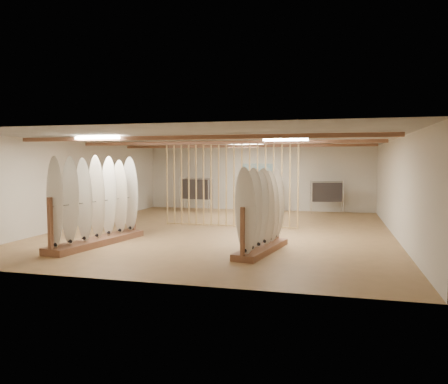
% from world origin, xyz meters
% --- Properties ---
extents(floor, '(12.00, 12.00, 0.00)m').
position_xyz_m(floor, '(0.00, 0.00, 0.00)').
color(floor, '#A17A4E').
rests_on(floor, ground).
extents(ceiling, '(12.00, 12.00, 0.00)m').
position_xyz_m(ceiling, '(0.00, 0.00, 2.80)').
color(ceiling, gray).
rests_on(ceiling, ground).
extents(wall_back, '(12.00, 0.00, 12.00)m').
position_xyz_m(wall_back, '(0.00, 6.00, 1.40)').
color(wall_back, beige).
rests_on(wall_back, ground).
extents(wall_front, '(12.00, 0.00, 12.00)m').
position_xyz_m(wall_front, '(0.00, -6.00, 1.40)').
color(wall_front, beige).
rests_on(wall_front, ground).
extents(wall_left, '(0.00, 12.00, 12.00)m').
position_xyz_m(wall_left, '(-5.00, 0.00, 1.40)').
color(wall_left, beige).
rests_on(wall_left, ground).
extents(wall_right, '(0.00, 12.00, 12.00)m').
position_xyz_m(wall_right, '(5.00, 0.00, 1.40)').
color(wall_right, beige).
rests_on(wall_right, ground).
extents(ceiling_slats, '(9.50, 6.12, 0.10)m').
position_xyz_m(ceiling_slats, '(0.00, 0.00, 2.72)').
color(ceiling_slats, brown).
rests_on(ceiling_slats, ground).
extents(light_panels, '(1.20, 0.35, 0.06)m').
position_xyz_m(light_panels, '(0.00, 0.00, 2.74)').
color(light_panels, white).
rests_on(light_panels, ground).
extents(bamboo_partition, '(4.45, 0.05, 2.78)m').
position_xyz_m(bamboo_partition, '(0.00, 0.80, 1.40)').
color(bamboo_partition, tan).
rests_on(bamboo_partition, ground).
extents(poster, '(1.40, 0.03, 0.90)m').
position_xyz_m(poster, '(0.00, 5.98, 1.60)').
color(poster, teal).
rests_on(poster, ground).
extents(rack_left, '(1.16, 3.26, 2.24)m').
position_xyz_m(rack_left, '(-2.58, -3.07, 0.77)').
color(rack_left, brown).
rests_on(rack_left, floor).
extents(rack_right, '(0.99, 2.50, 1.97)m').
position_xyz_m(rack_right, '(1.67, -2.92, 0.67)').
color(rack_right, brown).
rests_on(rack_right, floor).
extents(clothing_rack_a, '(1.36, 0.59, 1.48)m').
position_xyz_m(clothing_rack_a, '(-2.44, 4.72, 0.96)').
color(clothing_rack_a, silver).
rests_on(clothing_rack_a, floor).
extents(clothing_rack_b, '(1.26, 0.56, 1.37)m').
position_xyz_m(clothing_rack_b, '(3.00, 5.28, 0.89)').
color(clothing_rack_b, silver).
rests_on(clothing_rack_b, floor).
extents(shopper_a, '(0.79, 0.63, 1.89)m').
position_xyz_m(shopper_a, '(-0.00, 4.15, 0.94)').
color(shopper_a, '#25232A').
rests_on(shopper_a, floor).
extents(shopper_b, '(0.97, 0.78, 1.91)m').
position_xyz_m(shopper_b, '(0.64, 4.99, 0.95)').
color(shopper_b, '#312A26').
rests_on(shopper_b, floor).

